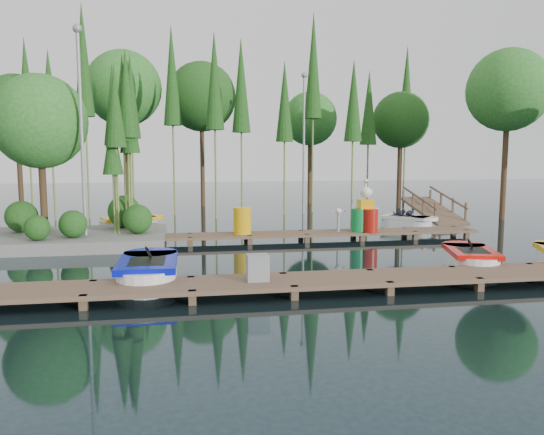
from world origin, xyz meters
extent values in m
plane|color=#1C2F35|center=(0.00, 0.00, 0.00)|extent=(90.00, 90.00, 0.00)
cube|color=brown|center=(0.00, -4.50, 0.25)|extent=(18.00, 1.50, 0.10)
cube|color=brown|center=(-4.30, -5.13, 0.05)|extent=(0.16, 0.16, 0.50)
cube|color=brown|center=(-4.30, -3.87, 0.05)|extent=(0.16, 0.16, 0.50)
cube|color=brown|center=(-2.15, -5.13, 0.05)|extent=(0.16, 0.16, 0.50)
cube|color=brown|center=(-2.15, -3.87, 0.05)|extent=(0.16, 0.16, 0.50)
cube|color=brown|center=(0.00, -5.13, 0.05)|extent=(0.16, 0.16, 0.50)
cube|color=brown|center=(0.00, -3.87, 0.05)|extent=(0.16, 0.16, 0.50)
cube|color=brown|center=(2.15, -5.13, 0.05)|extent=(0.16, 0.16, 0.50)
cube|color=brown|center=(2.15, -3.87, 0.05)|extent=(0.16, 0.16, 0.50)
cube|color=brown|center=(4.30, -5.13, 0.05)|extent=(0.16, 0.16, 0.50)
cube|color=brown|center=(4.30, -3.87, 0.05)|extent=(0.16, 0.16, 0.50)
cube|color=brown|center=(6.45, -3.87, 0.05)|extent=(0.16, 0.16, 0.50)
cube|color=brown|center=(1.00, 2.50, 0.25)|extent=(15.00, 1.20, 0.10)
cube|color=brown|center=(-6.10, 2.02, 0.05)|extent=(0.16, 0.16, 0.50)
cube|color=brown|center=(-6.10, 2.98, 0.05)|extent=(0.16, 0.16, 0.50)
cube|color=brown|center=(-4.07, 2.02, 0.05)|extent=(0.16, 0.16, 0.50)
cube|color=brown|center=(-4.07, 2.98, 0.05)|extent=(0.16, 0.16, 0.50)
cube|color=brown|center=(-2.04, 2.02, 0.05)|extent=(0.16, 0.16, 0.50)
cube|color=brown|center=(-2.04, 2.98, 0.05)|extent=(0.16, 0.16, 0.50)
cube|color=brown|center=(-0.01, 2.02, 0.05)|extent=(0.16, 0.16, 0.50)
cube|color=brown|center=(-0.01, 2.98, 0.05)|extent=(0.16, 0.16, 0.50)
cube|color=brown|center=(2.01, 2.02, 0.05)|extent=(0.16, 0.16, 0.50)
cube|color=brown|center=(2.01, 2.98, 0.05)|extent=(0.16, 0.16, 0.50)
cube|color=brown|center=(4.04, 2.02, 0.05)|extent=(0.16, 0.16, 0.50)
cube|color=brown|center=(4.04, 2.98, 0.05)|extent=(0.16, 0.16, 0.50)
cube|color=brown|center=(6.07, 2.02, 0.05)|extent=(0.16, 0.16, 0.50)
cube|color=brown|center=(6.07, 2.98, 0.05)|extent=(0.16, 0.16, 0.50)
cube|color=brown|center=(8.10, 2.02, 0.05)|extent=(0.16, 0.16, 0.50)
cube|color=brown|center=(8.10, 2.98, 0.05)|extent=(0.16, 0.16, 0.50)
cube|color=slate|center=(-6.00, 3.00, 0.18)|extent=(6.20, 4.20, 0.42)
sphere|color=#22531A|center=(-7.80, 3.60, 0.94)|extent=(1.10, 1.10, 1.10)
sphere|color=#22531A|center=(-5.80, 2.00, 0.84)|extent=(0.90, 0.90, 0.90)
sphere|color=#22531A|center=(-4.40, 4.20, 0.99)|extent=(1.20, 1.20, 1.20)
sphere|color=#22531A|center=(-6.80, 1.60, 0.79)|extent=(0.80, 0.80, 0.80)
sphere|color=#22531A|center=(-3.80, 2.60, 0.89)|extent=(1.00, 1.00, 1.00)
cylinder|color=#412D1B|center=(-7.00, 3.40, 2.00)|extent=(0.24, 0.24, 3.60)
sphere|color=#347B2C|center=(-7.00, 3.40, 4.20)|extent=(3.20, 3.20, 3.20)
cylinder|color=olive|center=(-4.25, 3.56, 2.97)|extent=(0.07, 0.07, 5.93)
cone|color=#22531A|center=(-4.25, 3.56, 5.04)|extent=(0.70, 0.70, 2.97)
cylinder|color=olive|center=(-4.57, 3.40, 2.83)|extent=(0.07, 0.07, 5.66)
cone|color=#22531A|center=(-4.57, 3.40, 4.81)|extent=(0.70, 0.70, 2.83)
cylinder|color=olive|center=(-4.07, 3.59, 2.61)|extent=(0.07, 0.07, 5.22)
cone|color=#22531A|center=(-4.07, 3.59, 4.44)|extent=(0.70, 0.70, 2.61)
cylinder|color=olive|center=(-4.44, 2.78, 2.76)|extent=(0.07, 0.07, 5.53)
cone|color=#22531A|center=(-4.44, 2.78, 4.70)|extent=(0.70, 0.70, 2.76)
cylinder|color=olive|center=(-4.59, 2.90, 2.01)|extent=(0.07, 0.07, 4.01)
cone|color=#22531A|center=(-4.59, 2.90, 3.41)|extent=(0.70, 0.70, 2.01)
cylinder|color=olive|center=(-4.13, 3.45, 3.05)|extent=(0.07, 0.07, 6.11)
cone|color=#22531A|center=(-4.13, 3.45, 5.19)|extent=(0.70, 0.70, 3.05)
cylinder|color=#412D1B|center=(12.74, 6.90, 3.03)|extent=(0.26, 0.26, 6.06)
sphere|color=#347B2C|center=(12.74, 6.90, 6.06)|extent=(3.81, 3.81, 3.81)
cylinder|color=#412D1B|center=(9.99, 12.65, 2.51)|extent=(0.26, 0.26, 5.02)
sphere|color=#22531A|center=(9.99, 12.65, 5.02)|extent=(3.16, 3.16, 3.16)
cylinder|color=#412D1B|center=(5.74, 16.70, 2.65)|extent=(0.26, 0.26, 5.31)
sphere|color=#347B2C|center=(5.74, 16.70, 5.31)|extent=(3.34, 3.34, 3.34)
cylinder|color=#412D1B|center=(-1.00, 16.03, 3.23)|extent=(0.26, 0.26, 6.46)
sphere|color=#22531A|center=(-1.00, 16.03, 6.46)|extent=(4.06, 4.06, 4.06)
cylinder|color=#412D1B|center=(-5.41, 16.00, 3.43)|extent=(0.26, 0.26, 6.85)
sphere|color=#347B2C|center=(-5.41, 16.00, 6.85)|extent=(4.31, 4.31, 4.31)
cylinder|color=#412D1B|center=(-10.59, 13.75, 2.74)|extent=(0.26, 0.26, 5.48)
sphere|color=#22531A|center=(-10.59, 13.75, 5.48)|extent=(3.45, 3.45, 3.45)
cylinder|color=olive|center=(-9.73, 12.48, 4.18)|extent=(0.09, 0.09, 8.36)
cone|color=#22531A|center=(-9.73, 12.48, 6.52)|extent=(0.90, 0.90, 4.60)
cylinder|color=olive|center=(-8.16, 10.23, 3.74)|extent=(0.09, 0.09, 7.48)
cone|color=#22531A|center=(-8.16, 10.23, 5.83)|extent=(0.90, 0.90, 4.11)
cylinder|color=olive|center=(-6.71, 10.82, 4.83)|extent=(0.09, 0.09, 9.66)
cone|color=#22531A|center=(-6.71, 10.82, 7.54)|extent=(0.90, 0.90, 5.31)
cylinder|color=olive|center=(-4.68, 11.83, 3.85)|extent=(0.09, 0.09, 7.69)
cone|color=#22531A|center=(-4.68, 11.83, 6.00)|extent=(0.90, 0.90, 4.23)
cylinder|color=olive|center=(-2.63, 11.48, 4.49)|extent=(0.09, 0.09, 8.99)
cone|color=#22531A|center=(-2.63, 11.48, 7.01)|extent=(0.90, 0.90, 4.94)
cylinder|color=olive|center=(-0.63, 9.87, 4.22)|extent=(0.09, 0.09, 8.44)
cone|color=#22531A|center=(-0.63, 9.87, 6.58)|extent=(0.90, 0.90, 4.64)
cylinder|color=olive|center=(0.65, 10.00, 4.11)|extent=(0.09, 0.09, 8.22)
cone|color=#22531A|center=(0.65, 10.00, 6.41)|extent=(0.90, 0.90, 4.52)
cylinder|color=olive|center=(2.96, 10.87, 3.70)|extent=(0.09, 0.09, 7.41)
cone|color=#22531A|center=(2.96, 10.87, 5.78)|extent=(0.90, 0.90, 4.07)
cylinder|color=olive|center=(4.49, 11.10, 4.89)|extent=(0.09, 0.09, 9.77)
cone|color=#22531A|center=(4.49, 11.10, 7.62)|extent=(0.90, 0.90, 5.38)
cylinder|color=olive|center=(6.24, 9.83, 3.70)|extent=(0.09, 0.09, 7.40)
cone|color=#22531A|center=(6.24, 9.83, 5.77)|extent=(0.90, 0.90, 4.07)
cylinder|color=olive|center=(7.63, 11.42, 3.57)|extent=(0.09, 0.09, 7.14)
cone|color=#22531A|center=(7.63, 11.42, 5.57)|extent=(0.90, 0.90, 3.93)
cylinder|color=olive|center=(10.17, 12.43, 4.31)|extent=(0.09, 0.09, 8.61)
cone|color=#22531A|center=(10.17, 12.43, 6.72)|extent=(0.90, 0.90, 4.74)
cylinder|color=gray|center=(-5.50, 2.50, 3.50)|extent=(0.12, 0.12, 7.00)
sphere|color=gray|center=(-5.50, 2.50, 7.10)|extent=(0.30, 0.30, 0.30)
cylinder|color=gray|center=(4.00, 11.00, 3.50)|extent=(0.12, 0.12, 7.00)
sphere|color=gray|center=(4.00, 11.00, 7.10)|extent=(0.30, 0.30, 0.30)
cube|color=brown|center=(9.00, 6.50, 0.55)|extent=(1.50, 3.94, 0.95)
cube|color=brown|center=(8.30, 4.90, 0.59)|extent=(0.08, 0.08, 0.90)
cube|color=brown|center=(8.30, 6.00, 0.70)|extent=(0.08, 0.08, 0.90)
cube|color=brown|center=(8.30, 7.10, 0.81)|extent=(0.08, 0.08, 0.90)
cube|color=brown|center=(8.30, 8.20, 0.92)|extent=(0.08, 0.08, 0.90)
cube|color=brown|center=(8.30, 6.50, 1.15)|extent=(0.06, 3.54, 0.83)
cube|color=brown|center=(9.70, 4.90, 0.59)|extent=(0.08, 0.08, 0.90)
cube|color=brown|center=(9.70, 6.00, 0.70)|extent=(0.08, 0.08, 0.90)
cube|color=brown|center=(9.70, 7.10, 0.81)|extent=(0.08, 0.08, 0.90)
cube|color=brown|center=(9.70, 8.20, 0.92)|extent=(0.08, 0.08, 0.90)
cube|color=brown|center=(9.70, 6.50, 1.15)|extent=(0.06, 3.54, 0.83)
cube|color=white|center=(-3.14, -3.27, 0.22)|extent=(1.34, 1.35, 0.60)
cylinder|color=white|center=(-3.13, -2.61, 0.22)|extent=(1.34, 1.34, 0.60)
cylinder|color=white|center=(-3.15, -3.94, 0.22)|extent=(1.34, 1.34, 0.60)
cube|color=#070EB1|center=(-3.14, -3.27, 0.55)|extent=(1.38, 2.31, 0.15)
cylinder|color=#070EB1|center=(-3.12, -2.31, 0.55)|extent=(1.36, 1.36, 0.15)
cube|color=black|center=(-3.14, -3.49, 0.60)|extent=(0.83, 1.10, 0.07)
torus|color=black|center=(-3.13, -3.11, 0.77)|extent=(0.17, 0.31, 0.29)
cube|color=white|center=(5.37, -2.94, 0.19)|extent=(1.43, 1.44, 0.53)
cylinder|color=white|center=(5.53, -2.38, 0.19)|extent=(1.43, 1.43, 0.53)
cylinder|color=white|center=(5.20, -3.49, 0.19)|extent=(1.43, 1.43, 0.53)
cube|color=red|center=(5.37, -2.94, 0.48)|extent=(1.69, 2.25, 0.13)
cylinder|color=red|center=(5.61, -2.13, 0.48)|extent=(1.45, 1.45, 0.13)
cube|color=black|center=(5.31, -3.12, 0.52)|extent=(0.95, 1.11, 0.06)
torus|color=black|center=(5.41, -2.80, 0.67)|extent=(0.21, 0.29, 0.25)
cube|color=white|center=(-4.45, 6.30, 0.19)|extent=(1.51, 1.50, 0.53)
cylinder|color=white|center=(-3.90, 6.50, 0.19)|extent=(1.50, 1.50, 0.53)
cylinder|color=white|center=(-5.00, 6.10, 0.19)|extent=(1.50, 1.50, 0.53)
cube|color=#E8A70C|center=(-4.45, 6.30, 0.48)|extent=(2.31, 1.82, 0.14)
cylinder|color=#E8A70C|center=(-3.65, 6.60, 0.48)|extent=(1.53, 1.53, 0.14)
cube|color=black|center=(-4.63, 6.23, 0.53)|extent=(1.15, 1.01, 0.06)
torus|color=black|center=(-4.31, 6.35, 0.68)|extent=(0.30, 0.23, 0.26)
imported|color=#1E1E2D|center=(-4.68, 6.22, 0.76)|extent=(0.50, 0.44, 0.95)
cube|color=white|center=(7.05, 5.04, 0.18)|extent=(1.53, 1.53, 0.49)
cylinder|color=white|center=(7.44, 4.66, 0.18)|extent=(1.52, 1.52, 0.49)
cylinder|color=white|center=(6.66, 5.42, 0.18)|extent=(1.52, 1.52, 0.49)
cube|color=white|center=(7.05, 5.04, 0.45)|extent=(2.11, 2.10, 0.13)
cylinder|color=white|center=(7.62, 4.49, 0.45)|extent=(1.56, 1.56, 0.13)
cube|color=black|center=(6.92, 5.16, 0.49)|extent=(1.10, 1.10, 0.05)
torus|color=black|center=(7.15, 4.94, 0.63)|extent=(0.27, 0.27, 0.24)
imported|color=#1E1E2D|center=(6.89, 5.19, 0.67)|extent=(0.45, 0.44, 0.81)
imported|color=#1E1E2D|center=(7.33, 5.20, 0.62)|extent=(0.34, 0.34, 0.61)
cube|color=gray|center=(-0.70, -4.50, 0.59)|extent=(0.48, 0.40, 0.58)
cylinder|color=#E8A70C|center=(-0.22, 2.50, 0.77)|extent=(0.63, 0.63, 0.94)
cylinder|color=#0D7932|center=(4.00, 2.31, 0.72)|extent=(0.55, 0.55, 0.83)
cylinder|color=silver|center=(4.56, 2.58, 0.72)|extent=(0.55, 0.55, 0.83)
cylinder|color=#A2130B|center=(4.37, 2.12, 0.72)|extent=(0.55, 0.55, 0.83)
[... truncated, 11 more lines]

